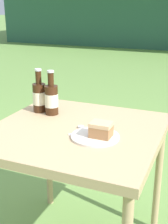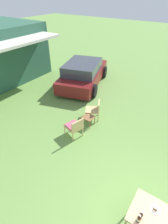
{
  "view_description": "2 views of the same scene",
  "coord_description": "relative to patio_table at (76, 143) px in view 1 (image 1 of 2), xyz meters",
  "views": [
    {
      "loc": [
        0.56,
        -1.23,
        1.29
      ],
      "look_at": [
        0.0,
        0.1,
        0.78
      ],
      "focal_mm": 50.0,
      "sensor_mm": 36.0,
      "label": 1
    },
    {
      "loc": [
        -2.13,
        0.14,
        4.41
      ],
      "look_at": [
        1.94,
        2.95,
        0.9
      ],
      "focal_mm": 28.0,
      "sensor_mm": 36.0,
      "label": 2
    }
  ],
  "objects": [
    {
      "name": "fork",
      "position": [
        0.08,
        -0.06,
        0.08
      ],
      "size": [
        0.17,
        0.06,
        0.01
      ],
      "color": "silver",
      "rests_on": "patio_table"
    },
    {
      "name": "loose_bottle_cap",
      "position": [
        0.02,
        0.02,
        0.08
      ],
      "size": [
        0.03,
        0.03,
        0.01
      ],
      "color": "silver",
      "rests_on": "patio_table"
    },
    {
      "name": "cola_bottle_far",
      "position": [
        -0.28,
        0.15,
        0.16
      ],
      "size": [
        0.07,
        0.07,
        0.23
      ],
      "color": "#381E0F",
      "rests_on": "patio_table"
    },
    {
      "name": "cola_bottle_near",
      "position": [
        -0.2,
        0.14,
        0.16
      ],
      "size": [
        0.07,
        0.07,
        0.23
      ],
      "color": "#381E0F",
      "rests_on": "patio_table"
    },
    {
      "name": "patio_table",
      "position": [
        0.0,
        0.0,
        0.0
      ],
      "size": [
        0.78,
        0.77,
        0.73
      ],
      "color": "tan",
      "rests_on": "ground_plane"
    },
    {
      "name": "cake_on_plate",
      "position": [
        0.13,
        -0.06,
        0.1
      ],
      "size": [
        0.21,
        0.21,
        0.08
      ],
      "color": "silver",
      "rests_on": "patio_table"
    }
  ]
}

